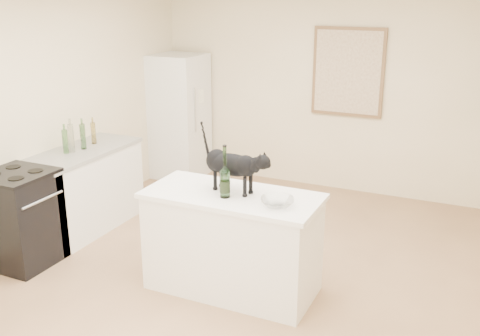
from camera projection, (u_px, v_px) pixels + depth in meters
The scene contains 16 objects.
floor at pixel (232, 276), 5.20m from camera, with size 5.50×5.50×0.00m, color tan.
wall_back at pixel (324, 90), 7.17m from camera, with size 4.50×4.50×0.00m, color #F7E6BF.
wall_left at pixel (33, 117), 5.70m from camera, with size 5.50×5.50×0.00m, color #F7E6BF.
island_base at pixel (232, 244), 4.85m from camera, with size 1.44×0.67×0.86m, color white.
island_top at pixel (232, 196), 4.71m from camera, with size 1.50×0.70×0.04m, color white.
left_cabinets at pixel (83, 191), 6.10m from camera, with size 0.60×1.40×0.86m, color white.
left_countertop at pixel (80, 152), 5.96m from camera, with size 0.62×1.44×0.04m, color gray.
stove at pixel (21, 219), 5.32m from camera, with size 0.60×0.60×0.90m, color black.
fridge at pixel (179, 116), 7.74m from camera, with size 0.68×0.68×1.70m, color white.
artwork_frame at pixel (348, 72), 6.94m from camera, with size 0.90×0.03×1.10m, color brown.
artwork_canvas at pixel (348, 72), 6.93m from camera, with size 0.82×0.00×1.02m, color beige.
black_cat at pixel (232, 168), 4.70m from camera, with size 0.61×0.18×0.42m, color black, non-canonical shape.
wine_bottle at pixel (225, 175), 4.57m from camera, with size 0.08×0.08×0.39m, color #225421.
glass_bowl at pixel (277, 202), 4.43m from camera, with size 0.26×0.26×0.06m, color silver.
fridge_paper at pixel (200, 96), 7.51m from camera, with size 0.01×0.15×0.19m, color white.
counter_bottle_cluster at pixel (78, 138), 5.94m from camera, with size 0.12×0.48×0.30m.
Camera 1 is at (2.02, -4.17, 2.56)m, focal length 41.81 mm.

